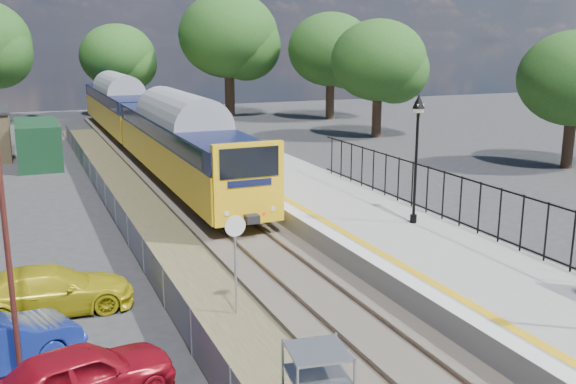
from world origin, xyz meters
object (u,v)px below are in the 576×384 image
car_yellow (50,290)px  speed_sign (235,248)px  car_red (82,376)px  victorian_lamp_north (418,129)px  train (143,119)px  carpark_lamp (2,197)px

car_yellow → speed_sign: bearing=-113.6°
car_red → victorian_lamp_north: bearing=-78.0°
victorian_lamp_north → speed_sign: 8.77m
victorian_lamp_north → car_red: victorian_lamp_north is taller
victorian_lamp_north → car_red: size_ratio=1.21×
victorian_lamp_north → car_red: 14.04m
car_yellow → car_red: bearing=-174.3°
train → car_red: size_ratio=10.75×
speed_sign → car_red: (-4.28, -2.92, -1.28)m
victorian_lamp_north → carpark_lamp: bearing=-160.5°
victorian_lamp_north → car_yellow: victorian_lamp_north is taller
car_yellow → victorian_lamp_north: bearing=-83.2°
train → car_red: 30.09m
victorian_lamp_north → car_yellow: size_ratio=1.04×
train → victorian_lamp_north: bearing=-77.1°
victorian_lamp_north → speed_sign: bearing=-157.4°
train → car_yellow: train is taller
train → car_yellow: 25.22m
train → car_red: bearing=-103.0°
victorian_lamp_north → carpark_lamp: 14.07m
carpark_lamp → car_yellow: (0.85, 3.66, -3.54)m
train → speed_sign: train is taller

